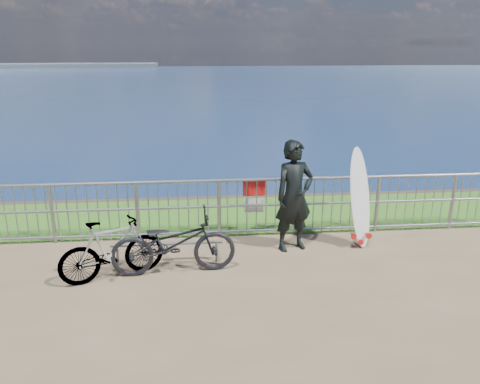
{
  "coord_description": "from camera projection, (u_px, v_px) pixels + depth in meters",
  "views": [
    {
      "loc": [
        -0.85,
        -6.52,
        3.48
      ],
      "look_at": [
        -0.15,
        1.2,
        1.0
      ],
      "focal_mm": 35.0,
      "sensor_mm": 36.0,
      "label": 1
    }
  ],
  "objects": [
    {
      "name": "bicycle_far",
      "position": [
        112.0,
        249.0,
        7.11
      ],
      "size": [
        1.66,
        1.04,
        0.97
      ],
      "primitive_type": "imported",
      "rotation": [
        0.0,
        0.0,
        1.96
      ],
      "color": "black",
      "rests_on": "ground"
    },
    {
      "name": "surfer",
      "position": [
        294.0,
        196.0,
        8.01
      ],
      "size": [
        0.82,
        0.67,
        1.94
      ],
      "primitive_type": "imported",
      "rotation": [
        0.0,
        0.0,
        0.33
      ],
      "color": "black",
      "rests_on": "ground"
    },
    {
      "name": "bike_rack",
      "position": [
        167.0,
        246.0,
        7.64
      ],
      "size": [
        1.81,
        0.05,
        0.38
      ],
      "color": "gray",
      "rests_on": "ground"
    },
    {
      "name": "seascape",
      "position": [
        58.0,
        68.0,
        144.71
      ],
      "size": [
        260.0,
        260.0,
        5.0
      ],
      "color": "brown",
      "rests_on": "ground"
    },
    {
      "name": "bicycle_near",
      "position": [
        173.0,
        243.0,
        7.27
      ],
      "size": [
        1.98,
        0.82,
        1.02
      ],
      "primitive_type": "imported",
      "rotation": [
        0.0,
        0.0,
        1.65
      ],
      "color": "black",
      "rests_on": "ground"
    },
    {
      "name": "surfboard",
      "position": [
        360.0,
        202.0,
        8.19
      ],
      "size": [
        0.61,
        0.59,
        1.79
      ],
      "color": "white",
      "rests_on": "ground"
    },
    {
      "name": "railing",
      "position": [
        247.0,
        207.0,
        8.66
      ],
      "size": [
        10.06,
        0.1,
        1.13
      ],
      "color": "gray",
      "rests_on": "ground"
    },
    {
      "name": "grass_strip",
      "position": [
        241.0,
        215.0,
        9.88
      ],
      "size": [
        120.0,
        120.0,
        0.0
      ],
      "primitive_type": "plane",
      "color": "#316D1E",
      "rests_on": "ground"
    }
  ]
}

